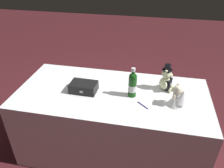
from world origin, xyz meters
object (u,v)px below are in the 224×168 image
at_px(signing_pen, 142,105).
at_px(gift_case_black, 84,87).
at_px(teddy_bear_groom, 167,80).
at_px(teddy_bear_bride, 178,97).
at_px(champagne_bottle, 133,84).

bearing_deg(signing_pen, gift_case_black, 168.60).
xyz_separation_m(teddy_bear_groom, signing_pen, (-0.21, -0.32, -0.10)).
height_order(teddy_bear_bride, signing_pen, teddy_bear_bride).
distance_m(teddy_bear_groom, signing_pen, 0.40).
height_order(teddy_bear_groom, gift_case_black, teddy_bear_groom).
bearing_deg(teddy_bear_groom, teddy_bear_bride, -68.58).
bearing_deg(teddy_bear_groom, signing_pen, -122.93).
xyz_separation_m(teddy_bear_bride, signing_pen, (-0.31, -0.07, -0.09)).
distance_m(teddy_bear_bride, signing_pen, 0.33).
height_order(champagne_bottle, gift_case_black, champagne_bottle).
bearing_deg(gift_case_black, teddy_bear_groom, 13.79).
xyz_separation_m(teddy_bear_groom, gift_case_black, (-0.82, -0.20, -0.06)).
bearing_deg(champagne_bottle, gift_case_black, -177.78).
height_order(teddy_bear_bride, gift_case_black, teddy_bear_bride).
relative_size(teddy_bear_groom, champagne_bottle, 0.93).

